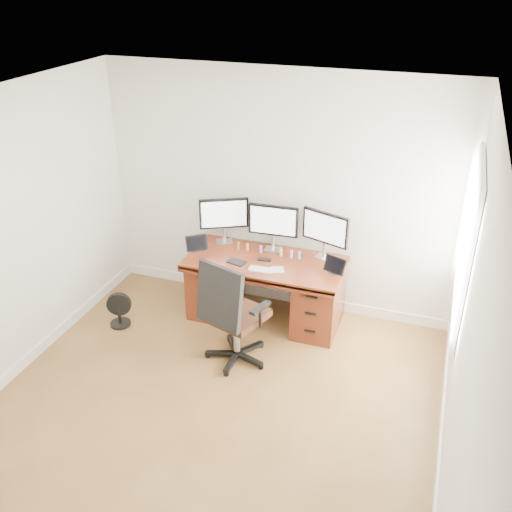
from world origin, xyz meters
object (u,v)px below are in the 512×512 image
(office_chair, at_px, (233,329))
(floor_fan, at_px, (119,310))
(desk, at_px, (266,287))
(keyboard, at_px, (261,270))
(monitor_center, at_px, (273,222))

(office_chair, distance_m, floor_fan, 1.45)
(desk, distance_m, keyboard, 0.44)
(floor_fan, xyz_separation_m, monitor_center, (1.48, 0.92, 0.90))
(monitor_center, bearing_deg, keyboard, -89.73)
(floor_fan, bearing_deg, keyboard, -6.69)
(desk, bearing_deg, monitor_center, 89.98)
(monitor_center, distance_m, keyboard, 0.59)
(monitor_center, height_order, keyboard, monitor_center)
(floor_fan, height_order, monitor_center, monitor_center)
(floor_fan, distance_m, monitor_center, 1.96)
(desk, distance_m, floor_fan, 1.65)
(desk, height_order, floor_fan, desk)
(desk, xyz_separation_m, office_chair, (-0.06, -0.85, -0.02))
(desk, xyz_separation_m, keyboard, (0.03, -0.25, 0.36))
(desk, relative_size, floor_fan, 4.31)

